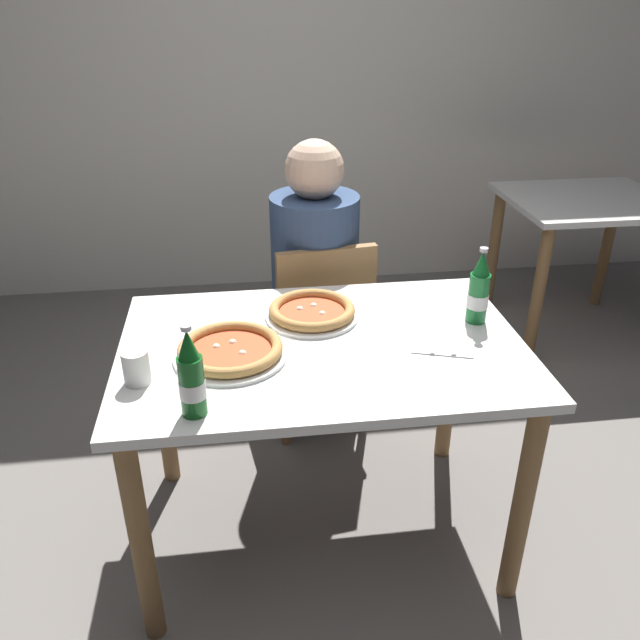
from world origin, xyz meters
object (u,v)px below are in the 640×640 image
dining_table_background (583,228)px  beer_bottle_left (191,378)px  diner_seated (315,297)px  dining_table_main (322,375)px  chair_behind_table (319,325)px  paper_cup (136,367)px  pizza_marinara_far (230,350)px  pizza_margherita_near (312,312)px  napkin_with_cutlery (442,340)px  beer_bottle_center (479,291)px

dining_table_background → beer_bottle_left: 2.49m
diner_seated → dining_table_main: bearing=-95.2°
dining_table_main → dining_table_background: same height
chair_behind_table → paper_cup: size_ratio=8.95×
dining_table_main → paper_cup: bearing=-164.1°
pizza_marinara_far → paper_cup: (-0.25, -0.10, 0.03)m
pizza_marinara_far → beer_bottle_left: beer_bottle_left is taller
pizza_margherita_near → napkin_with_cutlery: 0.42m
pizza_margherita_near → napkin_with_cutlery: bearing=-29.0°
dining_table_background → beer_bottle_center: bearing=-130.5°
napkin_with_cutlery → pizza_marinara_far: bearing=-179.3°
pizza_margherita_near → diner_seated: bearing=81.8°
dining_table_main → beer_bottle_left: 0.52m
beer_bottle_center → napkin_with_cutlery: 0.21m
diner_seated → beer_bottle_center: diner_seated is taller
pizza_marinara_far → beer_bottle_left: size_ratio=1.33×
diner_seated → paper_cup: bearing=-125.6°
pizza_margherita_near → pizza_marinara_far: same height
paper_cup → diner_seated: bearing=54.4°
beer_bottle_left → pizza_marinara_far: bearing=71.0°
dining_table_background → beer_bottle_left: beer_bottle_left is taller
dining_table_background → beer_bottle_left: bearing=-139.9°
chair_behind_table → diner_seated: size_ratio=0.70×
dining_table_background → beer_bottle_center: 1.61m
dining_table_main → pizza_margherita_near: pizza_margherita_near is taller
dining_table_background → napkin_with_cutlery: napkin_with_cutlery is taller
dining_table_background → beer_bottle_center: beer_bottle_center is taller
dining_table_main → pizza_marinara_far: bearing=-170.3°
chair_behind_table → pizza_marinara_far: 0.79m
chair_behind_table → dining_table_background: size_ratio=1.06×
beer_bottle_left → paper_cup: 0.23m
beer_bottle_center → pizza_margherita_near: bearing=169.8°
pizza_margherita_near → beer_bottle_left: size_ratio=1.20×
paper_cup → napkin_with_cutlery: bearing=7.1°
napkin_with_cutlery → beer_bottle_left: bearing=-159.4°
dining_table_main → dining_table_background: (1.53, 1.28, -0.04)m
beer_bottle_left → beer_bottle_center: size_ratio=1.00×
beer_bottle_center → dining_table_main: bearing=-171.5°
pizza_marinara_far → napkin_with_cutlery: bearing=0.7°
diner_seated → pizza_margherita_near: size_ratio=4.07×
chair_behind_table → beer_bottle_left: size_ratio=3.44×
beer_bottle_center → napkin_with_cutlery: size_ratio=1.09×
beer_bottle_left → paper_cup: size_ratio=2.60×
beer_bottle_left → napkin_with_cutlery: (0.72, 0.27, -0.10)m
diner_seated → napkin_with_cutlery: diner_seated is taller
diner_seated → paper_cup: size_ratio=12.73×
dining_table_main → napkin_with_cutlery: napkin_with_cutlery is taller
beer_bottle_center → paper_cup: bearing=-167.7°
dining_table_background → beer_bottle_center: (-1.03, -1.21, 0.26)m
pizza_margherita_near → napkin_with_cutlery: (0.37, -0.20, -0.02)m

